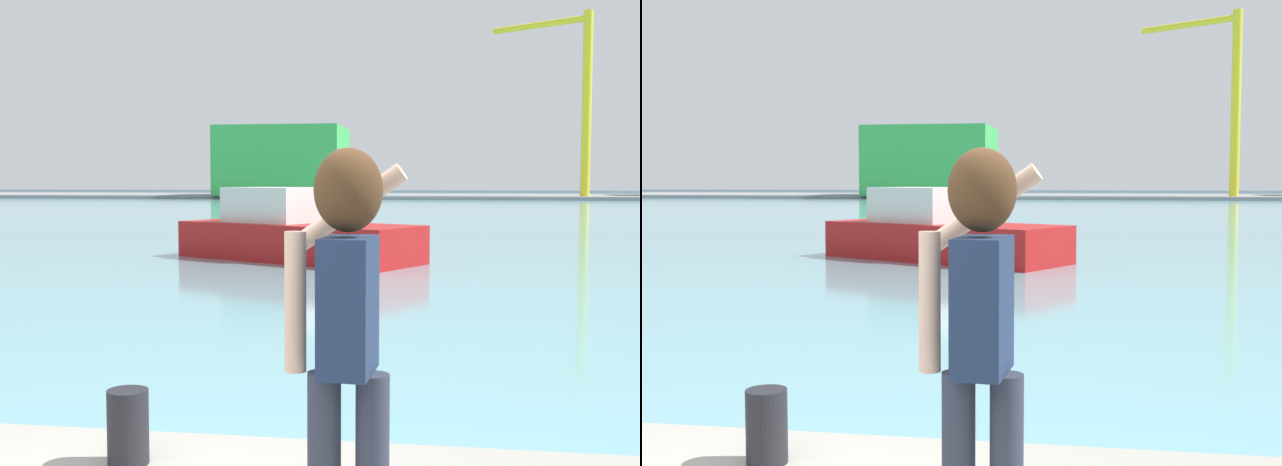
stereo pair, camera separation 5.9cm
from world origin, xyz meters
The scene contains 8 objects.
ground_plane centered at (0.00, 50.00, 0.00)m, with size 220.00×220.00×0.00m, color #334751.
harbor_water centered at (0.00, 52.00, 0.01)m, with size 140.00×100.00×0.02m, color #6BA8B2.
far_shore_dock centered at (0.00, 92.00, 0.19)m, with size 140.00×20.00×0.38m, color gray.
person_photographer centered at (1.11, 0.42, 1.59)m, with size 0.53×0.56×1.74m.
harbor_bollard centered at (-0.25, 1.42, 0.74)m, with size 0.23×0.23×0.43m, color black.
boat_moored centered at (-2.44, 17.80, 0.70)m, with size 6.94×5.19×1.92m.
warehouse_left centered at (-16.77, 86.98, 4.27)m, with size 13.98×11.62×7.77m, color green.
port_crane centered at (15.51, 86.49, 12.23)m, with size 10.10×7.11×19.72m.
Camera 1 is at (1.50, -2.75, 2.14)m, focal length 44.40 mm.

